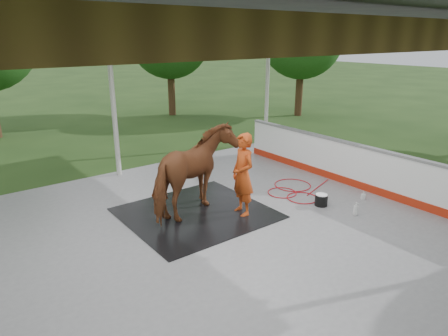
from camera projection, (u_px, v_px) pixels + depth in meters
ground at (215, 239)px, 7.94m from camera, size 100.00×100.00×0.00m
concrete_slab at (215, 238)px, 7.93m from camera, size 12.00×10.00×0.05m
pavilion_structure at (214, 28)px, 6.69m from camera, size 12.60×10.60×4.05m
dasher_board at (358, 167)px, 10.39m from camera, size 0.16×8.00×1.15m
tree_belt at (199, 39)px, 7.60m from camera, size 28.00×28.00×5.80m
rubber_mat at (196, 213)px, 8.96m from camera, size 3.04×2.85×0.02m
horse at (195, 172)px, 8.66m from camera, size 2.49×1.82×1.91m
handler at (243, 175)px, 8.67m from camera, size 0.55×0.74×1.85m
wash_bucket at (321, 200)px, 9.35m from camera, size 0.30×0.30×0.28m
soap_bottle_a at (356, 209)px, 8.84m from camera, size 0.12×0.12×0.31m
soap_bottle_b at (363, 196)px, 9.71m from camera, size 0.12×0.12×0.20m
hose_coil at (293, 190)px, 10.27m from camera, size 2.08×1.62×0.02m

